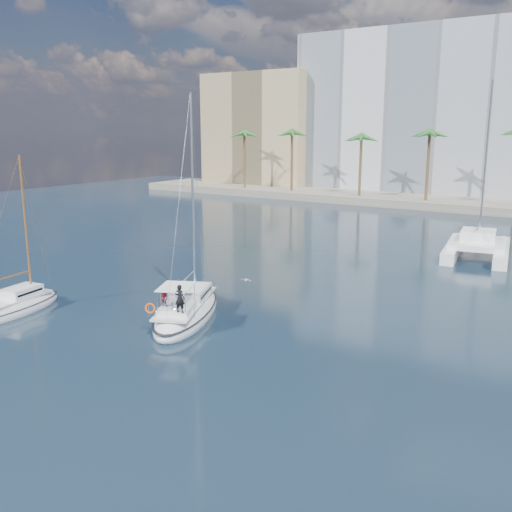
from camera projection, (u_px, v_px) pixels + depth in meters
The scene contains 10 objects.
ground at pixel (241, 318), 36.24m from camera, with size 160.00×160.00×0.00m, color black.
quay at pixel (473, 204), 85.74m from camera, with size 120.00×14.00×1.20m, color gray.
building_modern at pixel (425, 115), 99.01m from camera, with size 42.00×16.00×28.00m, color silver.
building_tan_left at pixel (267, 132), 112.56m from camera, with size 22.00×14.00×22.00m, color tan.
palm_left at pixel (268, 137), 98.65m from camera, with size 3.60×3.60×12.30m.
palm_centre at pixel (472, 139), 80.36m from camera, with size 3.60×3.60×12.30m.
main_sloop at pixel (187, 311), 36.16m from camera, with size 6.97×10.31×14.70m.
small_sloop at pixel (15, 307), 37.25m from camera, with size 3.53×7.78×10.77m.
catamaran at pixel (477, 245), 53.47m from camera, with size 7.14×11.69×16.11m.
seagull at pixel (246, 280), 42.46m from camera, with size 0.94×0.41×0.17m.
Camera 1 is at (19.80, -28.24, 11.85)m, focal length 40.00 mm.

